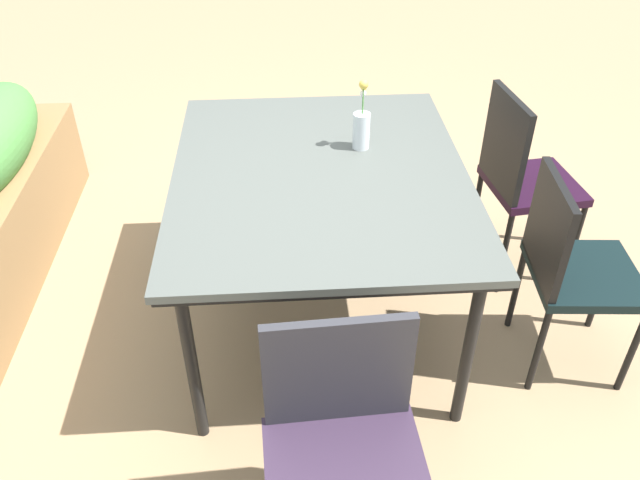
{
  "coord_description": "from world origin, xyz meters",
  "views": [
    {
      "loc": [
        -2.25,
        0.09,
        2.11
      ],
      "look_at": [
        -0.04,
        -0.06,
        0.45
      ],
      "focal_mm": 36.04,
      "sensor_mm": 36.0,
      "label": 1
    }
  ],
  "objects_px": {
    "chair_end_left": "(344,447)",
    "flower_vase": "(361,126)",
    "chair_near_right": "(521,175)",
    "dining_table": "(320,183)",
    "chair_near_left": "(570,264)"
  },
  "relations": [
    {
      "from": "chair_end_left",
      "to": "flower_vase",
      "type": "xyz_separation_m",
      "value": [
        1.27,
        -0.19,
        0.38
      ]
    },
    {
      "from": "dining_table",
      "to": "chair_end_left",
      "type": "distance_m",
      "value": 1.11
    },
    {
      "from": "dining_table",
      "to": "flower_vase",
      "type": "bearing_deg",
      "value": -44.55
    },
    {
      "from": "chair_end_left",
      "to": "chair_near_left",
      "type": "bearing_deg",
      "value": -144.42
    },
    {
      "from": "dining_table",
      "to": "chair_near_left",
      "type": "relative_size",
      "value": 1.6
    },
    {
      "from": "chair_near_right",
      "to": "flower_vase",
      "type": "bearing_deg",
      "value": -87.99
    },
    {
      "from": "chair_end_left",
      "to": "chair_near_right",
      "type": "bearing_deg",
      "value": -127.63
    },
    {
      "from": "chair_near_left",
      "to": "chair_near_right",
      "type": "bearing_deg",
      "value": -175.5
    },
    {
      "from": "dining_table",
      "to": "chair_near_left",
      "type": "height_order",
      "value": "chair_near_left"
    },
    {
      "from": "dining_table",
      "to": "flower_vase",
      "type": "relative_size",
      "value": 4.69
    },
    {
      "from": "chair_near_left",
      "to": "dining_table",
      "type": "bearing_deg",
      "value": -103.62
    },
    {
      "from": "chair_near_right",
      "to": "flower_vase",
      "type": "height_order",
      "value": "flower_vase"
    },
    {
      "from": "flower_vase",
      "to": "chair_near_right",
      "type": "bearing_deg",
      "value": -81.13
    },
    {
      "from": "chair_end_left",
      "to": "flower_vase",
      "type": "height_order",
      "value": "flower_vase"
    },
    {
      "from": "chair_end_left",
      "to": "chair_near_left",
      "type": "distance_m",
      "value": 1.24
    }
  ]
}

